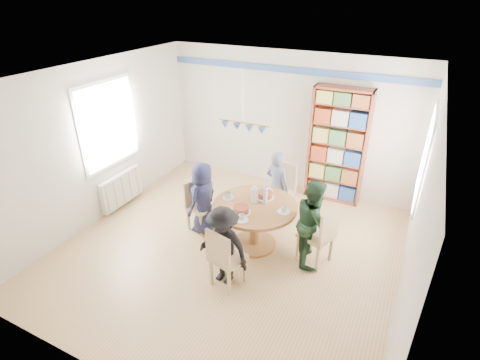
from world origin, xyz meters
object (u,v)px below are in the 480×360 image
Objects in this scene: person_near at (223,246)px; bookshelf at (337,147)px; chair_right at (321,234)px; radiator at (122,189)px; dining_table at (255,215)px; chair_near at (224,256)px; person_right at (314,222)px; chair_far at (282,187)px; person_left at (203,198)px; person_far at (277,187)px; chair_left at (198,203)px.

bookshelf is (0.78, 2.99, 0.47)m from person_near.
chair_right is 2.13m from bookshelf.
bookshelf reaches higher than person_near.
chair_right reaches higher than radiator.
dining_table is 1.39× the size of chair_near.
bookshelf is at bearing -15.36° from person_right.
person_near is (-0.96, -0.98, -0.08)m from person_right.
person_near is at bearing -138.98° from chair_right.
person_right is (-0.14, 0.03, 0.14)m from chair_right.
chair_far is 1.35m from person_right.
radiator is at bearing -149.51° from bookshelf.
chair_far is at bearing 19.96° from person_right.
chair_near reaches higher than radiator.
person_right reaches higher than chair_far.
person_left is 0.57× the size of bookshelf.
person_far reaches higher than chair_far.
person_right is (0.90, 1.08, 0.16)m from chair_near.
chair_left is 0.20m from person_left.
person_far is at bearing 138.63° from person_left.
bookshelf reaches higher than person_right.
chair_far reaches higher than chair_right.
person_near reaches higher than chair_left.
dining_table is at bearing 104.91° from person_far.
person_far is (0.02, 1.89, 0.14)m from chair_near.
person_right is 0.62× the size of bookshelf.
person_right is at bearing 52.96° from person_near.
radiator is 1.02× the size of chair_far.
radiator is 2.90m from person_far.
person_near is (0.89, -0.94, -0.03)m from person_left.
chair_left is 2.12m from chair_right.
person_right is (0.87, -1.03, 0.14)m from chair_far.
dining_table is 0.92m from person_right.
chair_right is 1.33m from person_far.
chair_left reaches higher than dining_table.
chair_near is at bearing -51.18° from person_near.
chair_near is 0.69× the size of person_right.
radiator is at bearing -159.21° from chair_far.
bookshelf is at bearing 98.76° from chair_right.
chair_far reaches higher than chair_near.
person_far is at bearing 88.09° from dining_table.
chair_left is 0.94× the size of chair_near.
person_left is 0.92× the size of person_right.
chair_left is at bearing -95.08° from person_left.
radiator is 3.66m from person_right.
person_left is at bearing 132.42° from chair_near.
person_right is (3.64, 0.03, 0.33)m from radiator.
chair_left is 0.65× the size of person_right.
person_left is at bearing 58.23° from person_far.
chair_right is at bearing -0.53° from chair_left.
dining_table is at bearing -109.62° from bookshelf.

